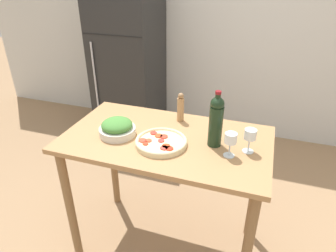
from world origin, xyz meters
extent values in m
plane|color=#9E7A56|center=(0.00, 0.00, 0.00)|extent=(14.00, 14.00, 0.00)
cube|color=silver|center=(0.00, 1.96, 1.30)|extent=(6.40, 0.06, 2.60)
cube|color=black|center=(-1.00, 1.57, 0.86)|extent=(0.68, 0.69, 1.71)
cube|color=black|center=(-1.00, 1.22, 1.23)|extent=(0.67, 0.01, 0.01)
cylinder|color=#B2B2B7|center=(-1.24, 1.20, 0.77)|extent=(0.02, 0.02, 0.77)
cube|color=#A87A4C|center=(0.00, 0.00, 0.91)|extent=(1.25, 0.71, 0.03)
cylinder|color=olive|center=(-0.57, -0.30, 0.45)|extent=(0.06, 0.06, 0.89)
cylinder|color=olive|center=(-0.57, 0.30, 0.45)|extent=(0.06, 0.06, 0.89)
cylinder|color=olive|center=(0.57, 0.30, 0.45)|extent=(0.06, 0.06, 0.89)
cylinder|color=black|center=(0.29, 0.01, 1.05)|extent=(0.08, 0.08, 0.24)
sphere|color=black|center=(0.29, 0.01, 1.19)|extent=(0.08, 0.08, 0.08)
cylinder|color=black|center=(0.29, 0.01, 1.21)|extent=(0.03, 0.03, 0.06)
cylinder|color=maroon|center=(0.29, 0.01, 1.25)|extent=(0.03, 0.03, 0.02)
cylinder|color=silver|center=(0.39, -0.08, 0.93)|extent=(0.06, 0.06, 0.00)
cylinder|color=silver|center=(0.39, -0.08, 0.97)|extent=(0.01, 0.01, 0.08)
cylinder|color=white|center=(0.39, -0.08, 1.04)|extent=(0.07, 0.07, 0.06)
cylinder|color=maroon|center=(0.39, -0.08, 1.02)|extent=(0.06, 0.06, 0.01)
cylinder|color=silver|center=(0.49, 0.00, 0.93)|extent=(0.06, 0.06, 0.00)
cylinder|color=silver|center=(0.49, 0.00, 0.97)|extent=(0.01, 0.01, 0.08)
cylinder|color=white|center=(0.49, 0.00, 1.04)|extent=(0.07, 0.07, 0.06)
cylinder|color=maroon|center=(0.49, 0.00, 1.02)|extent=(0.06, 0.06, 0.02)
cylinder|color=#AD7F51|center=(0.02, 0.24, 1.01)|extent=(0.05, 0.05, 0.16)
sphere|color=#936C45|center=(0.02, 0.24, 1.10)|extent=(0.04, 0.04, 0.04)
cylinder|color=silver|center=(-0.29, -0.07, 0.95)|extent=(0.22, 0.22, 0.05)
ellipsoid|color=#478438|center=(-0.29, -0.07, 0.99)|extent=(0.19, 0.19, 0.08)
cylinder|color=beige|center=(0.00, -0.09, 0.94)|extent=(0.30, 0.30, 0.02)
torus|color=beige|center=(0.00, -0.09, 0.95)|extent=(0.30, 0.30, 0.02)
cylinder|color=red|center=(0.00, -0.09, 0.95)|extent=(0.04, 0.04, 0.01)
cylinder|color=red|center=(-0.07, -0.15, 0.95)|extent=(0.03, 0.03, 0.01)
cylinder|color=red|center=(0.07, -0.15, 0.95)|extent=(0.04, 0.04, 0.01)
cylinder|color=#D34620|center=(-0.03, -0.04, 0.95)|extent=(0.05, 0.05, 0.01)
cylinder|color=#D1412C|center=(-0.10, -0.12, 0.95)|extent=(0.05, 0.05, 0.01)
cylinder|color=#E7401A|center=(0.05, -0.13, 0.95)|extent=(0.05, 0.05, 0.01)
cylinder|color=#D2472A|center=(-0.07, -0.11, 0.95)|extent=(0.04, 0.04, 0.01)
cylinder|color=red|center=(-0.07, -0.02, 0.95)|extent=(0.04, 0.04, 0.01)
cylinder|color=red|center=(0.04, -0.16, 0.95)|extent=(0.05, 0.05, 0.01)
cylinder|color=red|center=(0.00, -0.04, 0.95)|extent=(0.05, 0.05, 0.01)
camera|label=1|loc=(0.52, -1.48, 1.85)|focal=32.00mm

